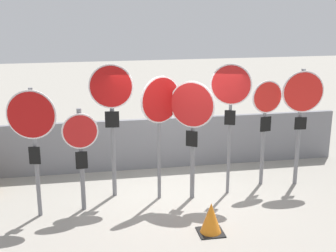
# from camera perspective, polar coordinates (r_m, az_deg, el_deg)

# --- Properties ---
(ground_plane) EXTENTS (40.00, 40.00, 0.00)m
(ground_plane) POSITION_cam_1_polar(r_m,az_deg,el_deg) (9.61, 1.02, -8.63)
(ground_plane) COLOR gray
(fence_back) EXTENTS (8.50, 0.12, 1.20)m
(fence_back) POSITION_cam_1_polar(r_m,az_deg,el_deg) (10.98, -0.72, -2.09)
(fence_back) COLOR slate
(fence_back) RESTS_ON ground
(stop_sign_0) EXTENTS (0.87, 0.20, 2.42)m
(stop_sign_0) POSITION_cam_1_polar(r_m,az_deg,el_deg) (8.54, -16.19, -0.15)
(stop_sign_0) COLOR slate
(stop_sign_0) RESTS_ON ground
(stop_sign_1) EXTENTS (0.67, 0.15, 1.98)m
(stop_sign_1) POSITION_cam_1_polar(r_m,az_deg,el_deg) (8.73, -10.59, -2.27)
(stop_sign_1) COLOR slate
(stop_sign_1) RESTS_ON ground
(stop_sign_2) EXTENTS (0.86, 0.19, 2.71)m
(stop_sign_2) POSITION_cam_1_polar(r_m,az_deg,el_deg) (9.10, -6.88, 2.49)
(stop_sign_2) COLOR slate
(stop_sign_2) RESTS_ON ground
(stop_sign_3) EXTENTS (0.82, 0.44, 2.50)m
(stop_sign_3) POSITION_cam_1_polar(r_m,az_deg,el_deg) (8.92, -0.93, 1.99)
(stop_sign_3) COLOR slate
(stop_sign_3) RESTS_ON ground
(stop_sign_4) EXTENTS (0.77, 0.51, 2.40)m
(stop_sign_4) POSITION_cam_1_polar(r_m,az_deg,el_deg) (8.98, 2.98, 0.95)
(stop_sign_4) COLOR slate
(stop_sign_4) RESTS_ON ground
(stop_sign_5) EXTENTS (0.76, 0.33, 2.70)m
(stop_sign_5) POSITION_cam_1_polar(r_m,az_deg,el_deg) (9.21, 7.65, 3.31)
(stop_sign_5) COLOR slate
(stop_sign_5) RESTS_ON ground
(stop_sign_6) EXTENTS (0.68, 0.18, 2.28)m
(stop_sign_6) POSITION_cam_1_polar(r_m,az_deg,el_deg) (9.89, 11.84, 1.53)
(stop_sign_6) COLOR slate
(stop_sign_6) RESTS_ON ground
(stop_sign_7) EXTENTS (0.86, 0.18, 2.51)m
(stop_sign_7) POSITION_cam_1_polar(r_m,az_deg,el_deg) (10.04, 15.98, 2.40)
(stop_sign_7) COLOR slate
(stop_sign_7) RESTS_ON ground
(traffic_cone_0) EXTENTS (0.44, 0.44, 0.56)m
(traffic_cone_0) POSITION_cam_1_polar(r_m,az_deg,el_deg) (8.19, 5.26, -11.14)
(traffic_cone_0) COLOR black
(traffic_cone_0) RESTS_ON ground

